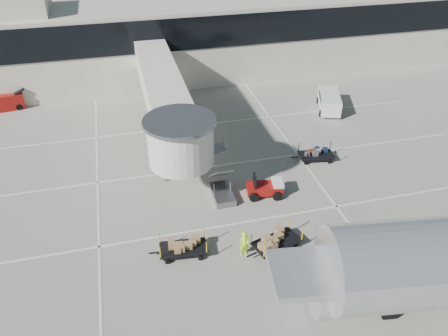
{
  "coord_description": "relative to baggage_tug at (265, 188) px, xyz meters",
  "views": [
    {
      "loc": [
        -7.37,
        -18.94,
        19.01
      ],
      "look_at": [
        -1.1,
        5.68,
        2.0
      ],
      "focal_mm": 35.0,
      "sensor_mm": 36.0,
      "label": 1
    }
  ],
  "objects": [
    {
      "name": "ground",
      "position": [
        -1.63,
        -4.52,
        -0.6
      ],
      "size": [
        140.0,
        140.0,
        0.0
      ],
      "primitive_type": "plane",
      "color": "#B0AC9D",
      "rests_on": "ground"
    },
    {
      "name": "lane_markings",
      "position": [
        -2.3,
        4.82,
        -0.59
      ],
      "size": [
        40.0,
        30.0,
        0.02
      ],
      "color": "silver",
      "rests_on": "ground"
    },
    {
      "name": "terminal",
      "position": [
        -1.98,
        25.42,
        3.5
      ],
      "size": [
        64.0,
        12.11,
        15.2
      ],
      "color": "beige",
      "rests_on": "ground"
    },
    {
      "name": "jet_bridge",
      "position": [
        -5.6,
        7.75,
        3.68
      ],
      "size": [
        5.7,
        20.4,
        6.03
      ],
      "color": "silver",
      "rests_on": "ground"
    },
    {
      "name": "baggage_tug",
      "position": [
        0.0,
        0.0,
        0.0
      ],
      "size": [
        2.7,
        1.98,
        1.66
      ],
      "rotation": [
        0.0,
        0.0,
        -0.17
      ],
      "color": "maroon",
      "rests_on": "ground"
    },
    {
      "name": "suitcase_cart",
      "position": [
        5.48,
        3.34,
        -0.13
      ],
      "size": [
        3.42,
        1.76,
        1.31
      ],
      "rotation": [
        0.0,
        0.0,
        -0.15
      ],
      "color": "black",
      "rests_on": "ground"
    },
    {
      "name": "box_cart_near",
      "position": [
        -1.01,
        -5.29,
        -0.04
      ],
      "size": [
        3.68,
        2.24,
        1.41
      ],
      "rotation": [
        0.0,
        0.0,
        0.29
      ],
      "color": "black",
      "rests_on": "ground"
    },
    {
      "name": "box_cart_far",
      "position": [
        -6.71,
        -4.45,
        -0.07
      ],
      "size": [
        3.52,
        1.67,
        1.36
      ],
      "rotation": [
        0.0,
        0.0,
        -0.1
      ],
      "color": "black",
      "rests_on": "ground"
    },
    {
      "name": "ground_worker",
      "position": [
        -3.14,
        -5.33,
        0.26
      ],
      "size": [
        0.66,
        0.46,
        1.72
      ],
      "primitive_type": "imported",
      "rotation": [
        0.0,
        0.0,
        0.09
      ],
      "color": "#B1FF1A",
      "rests_on": "ground"
    },
    {
      "name": "minivan",
      "position": [
        10.43,
        11.59,
        0.4
      ],
      "size": [
        3.16,
        4.75,
        1.67
      ],
      "rotation": [
        0.0,
        0.0,
        -0.34
      ],
      "color": "white",
      "rests_on": "ground"
    },
    {
      "name": "belt_loader",
      "position": [
        -20.34,
        19.49,
        0.18
      ],
      "size": [
        4.41,
        2.18,
        2.05
      ],
      "rotation": [
        0.0,
        0.0,
        0.13
      ],
      "color": "maroon",
      "rests_on": "ground"
    }
  ]
}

